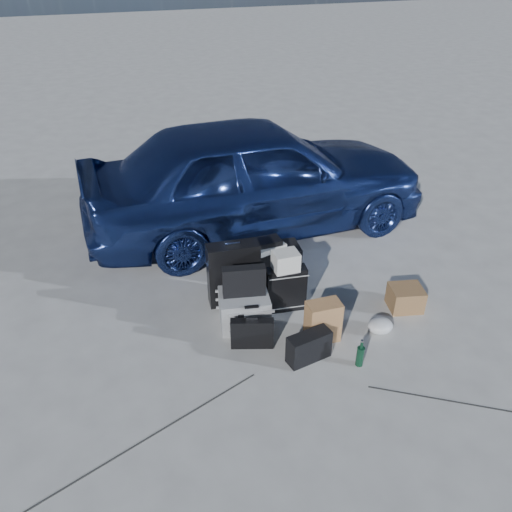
{
  "coord_description": "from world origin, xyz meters",
  "views": [
    {
      "loc": [
        -1.85,
        -3.33,
        3.37
      ],
      "look_at": [
        -0.22,
        0.85,
        0.57
      ],
      "focal_mm": 35.0,
      "sensor_mm": 36.0,
      "label": 1
    }
  ],
  "objects_px": {
    "briefcase": "(252,333)",
    "duffel_bag": "(267,262)",
    "pelican_case": "(244,309)",
    "car": "(256,175)",
    "green_bottle": "(360,353)",
    "cardboard_box": "(405,298)",
    "suitcase_right": "(286,289)",
    "suitcase_left": "(233,274)"
  },
  "relations": [
    {
      "from": "briefcase",
      "to": "duffel_bag",
      "type": "bearing_deg",
      "value": 81.61
    },
    {
      "from": "pelican_case",
      "to": "car",
      "type": "bearing_deg",
      "value": 77.95
    },
    {
      "from": "duffel_bag",
      "to": "green_bottle",
      "type": "bearing_deg",
      "value": -73.51
    },
    {
      "from": "duffel_bag",
      "to": "cardboard_box",
      "type": "distance_m",
      "value": 1.62
    },
    {
      "from": "duffel_bag",
      "to": "car",
      "type": "bearing_deg",
      "value": 83.29
    },
    {
      "from": "suitcase_right",
      "to": "cardboard_box",
      "type": "distance_m",
      "value": 1.31
    },
    {
      "from": "pelican_case",
      "to": "cardboard_box",
      "type": "relative_size",
      "value": 1.46
    },
    {
      "from": "pelican_case",
      "to": "briefcase",
      "type": "height_order",
      "value": "pelican_case"
    },
    {
      "from": "cardboard_box",
      "to": "briefcase",
      "type": "bearing_deg",
      "value": 179.21
    },
    {
      "from": "briefcase",
      "to": "suitcase_right",
      "type": "distance_m",
      "value": 0.71
    },
    {
      "from": "car",
      "to": "suitcase_right",
      "type": "relative_size",
      "value": 8.84
    },
    {
      "from": "duffel_bag",
      "to": "pelican_case",
      "type": "bearing_deg",
      "value": -118.32
    },
    {
      "from": "duffel_bag",
      "to": "cardboard_box",
      "type": "xyz_separation_m",
      "value": [
        1.16,
        -1.13,
        -0.06
      ]
    },
    {
      "from": "car",
      "to": "pelican_case",
      "type": "relative_size",
      "value": 9.09
    },
    {
      "from": "briefcase",
      "to": "suitcase_left",
      "type": "bearing_deg",
      "value": 104.51
    },
    {
      "from": "car",
      "to": "cardboard_box",
      "type": "distance_m",
      "value": 2.54
    },
    {
      "from": "cardboard_box",
      "to": "green_bottle",
      "type": "bearing_deg",
      "value": -147.65
    },
    {
      "from": "car",
      "to": "briefcase",
      "type": "bearing_deg",
      "value": 158.92
    },
    {
      "from": "suitcase_left",
      "to": "suitcase_right",
      "type": "bearing_deg",
      "value": -27.54
    },
    {
      "from": "duffel_bag",
      "to": "green_bottle",
      "type": "relative_size",
      "value": 2.68
    },
    {
      "from": "pelican_case",
      "to": "duffel_bag",
      "type": "relative_size",
      "value": 0.65
    },
    {
      "from": "suitcase_left",
      "to": "duffel_bag",
      "type": "height_order",
      "value": "suitcase_left"
    },
    {
      "from": "car",
      "to": "suitcase_left",
      "type": "height_order",
      "value": "car"
    },
    {
      "from": "pelican_case",
      "to": "cardboard_box",
      "type": "distance_m",
      "value": 1.76
    },
    {
      "from": "suitcase_left",
      "to": "car",
      "type": "bearing_deg",
      "value": 68.07
    },
    {
      "from": "briefcase",
      "to": "suitcase_right",
      "type": "relative_size",
      "value": 0.81
    },
    {
      "from": "car",
      "to": "pelican_case",
      "type": "bearing_deg",
      "value": 156.54
    },
    {
      "from": "cardboard_box",
      "to": "green_bottle",
      "type": "xyz_separation_m",
      "value": [
        -0.92,
        -0.58,
        0.02
      ]
    },
    {
      "from": "briefcase",
      "to": "pelican_case",
      "type": "bearing_deg",
      "value": 102.33
    },
    {
      "from": "briefcase",
      "to": "green_bottle",
      "type": "height_order",
      "value": "briefcase"
    },
    {
      "from": "pelican_case",
      "to": "suitcase_right",
      "type": "xyz_separation_m",
      "value": [
        0.5,
        0.08,
        0.08
      ]
    },
    {
      "from": "suitcase_right",
      "to": "duffel_bag",
      "type": "xyz_separation_m",
      "value": [
        0.06,
        0.66,
        -0.06
      ]
    },
    {
      "from": "cardboard_box",
      "to": "green_bottle",
      "type": "height_order",
      "value": "green_bottle"
    },
    {
      "from": "car",
      "to": "suitcase_right",
      "type": "xyz_separation_m",
      "value": [
        -0.38,
        -1.85,
        -0.52
      ]
    },
    {
      "from": "duffel_bag",
      "to": "cardboard_box",
      "type": "height_order",
      "value": "duffel_bag"
    },
    {
      "from": "car",
      "to": "duffel_bag",
      "type": "distance_m",
      "value": 1.36
    },
    {
      "from": "suitcase_right",
      "to": "suitcase_left",
      "type": "bearing_deg",
      "value": 154.48
    },
    {
      "from": "briefcase",
      "to": "green_bottle",
      "type": "relative_size",
      "value": 1.46
    },
    {
      "from": "briefcase",
      "to": "cardboard_box",
      "type": "height_order",
      "value": "briefcase"
    },
    {
      "from": "suitcase_left",
      "to": "cardboard_box",
      "type": "xyz_separation_m",
      "value": [
        1.69,
        -0.79,
        -0.23
      ]
    },
    {
      "from": "suitcase_left",
      "to": "suitcase_right",
      "type": "height_order",
      "value": "suitcase_left"
    },
    {
      "from": "suitcase_right",
      "to": "green_bottle",
      "type": "distance_m",
      "value": 1.09
    }
  ]
}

